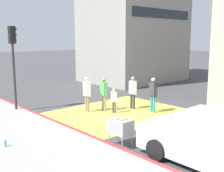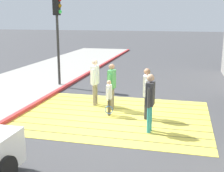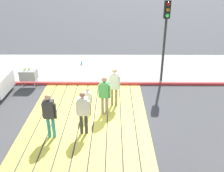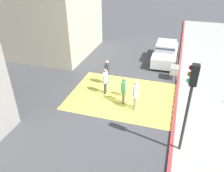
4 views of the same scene
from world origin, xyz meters
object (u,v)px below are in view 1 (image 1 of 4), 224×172
Objects in this scene: pedestrian_adult_side at (104,92)px; water_bottle at (5,143)px; pedestrian_adult_lead at (153,92)px; pedestrian_adult_trailing at (87,92)px; pedestrian_child_with_racket at (114,99)px; tennis_ball_cart at (120,126)px; pedestrian_teen_behind at (133,90)px; traffic_light_corner at (13,51)px; car_parked_near_curb at (213,142)px.

water_bottle is at bearing -163.98° from pedestrian_adult_side.
water_bottle is at bearing 178.27° from pedestrian_adult_lead.
pedestrian_adult_lead is 0.98× the size of pedestrian_adult_trailing.
pedestrian_adult_side is 1.36× the size of pedestrian_child_with_racket.
tennis_ball_cart is 5.15m from pedestrian_teen_behind.
pedestrian_adult_lead reaches higher than pedestrian_teen_behind.
water_bottle is 0.12× the size of pedestrian_adult_trailing.
traffic_light_corner is 6.28m from pedestrian_teen_behind.
pedestrian_adult_side reaches higher than pedestrian_child_with_racket.
water_bottle is (-3.09, 2.31, -0.47)m from tennis_ball_cart.
water_bottle is 5.90m from pedestrian_child_with_racket.
car_parked_near_curb is 1.01× the size of traffic_light_corner.
car_parked_near_curb is 2.46× the size of pedestrian_adult_lead.
pedestrian_teen_behind is at bearing 63.28° from car_parked_near_curb.
pedestrian_teen_behind reaches higher than water_bottle.
water_bottle is 7.38m from pedestrian_adult_lead.
pedestrian_teen_behind is at bearing 38.97° from tennis_ball_cart.
tennis_ball_cart is 0.58× the size of pedestrian_adult_lead.
pedestrian_adult_trailing reaches higher than pedestrian_adult_side.
pedestrian_teen_behind is at bearing -38.02° from traffic_light_corner.
pedestrian_adult_lead is 1.40× the size of pedestrian_child_with_racket.
car_parked_near_curb is at bearing -97.66° from pedestrian_adult_trailing.
pedestrian_adult_side reaches higher than water_bottle.
traffic_light_corner is 4.12m from pedestrian_adult_trailing.
pedestrian_adult_trailing is (1.88, 4.35, 0.34)m from tennis_ball_cart.
traffic_light_corner is at bearing 62.26° from water_bottle.
pedestrian_adult_side is at bearing 16.02° from water_bottle.
traffic_light_corner is (-1.58, 9.81, 2.30)m from car_parked_near_curb.
tennis_ball_cart is 4.75m from pedestrian_adult_trailing.
traffic_light_corner is 7.17m from pedestrian_adult_lead.
pedestrian_child_with_racket is (5.80, 0.96, 0.47)m from water_bottle.
pedestrian_child_with_racket is at bearing -46.89° from traffic_light_corner.
tennis_ball_cart is at bearing -123.71° from pedestrian_adult_side.
water_bottle is at bearing 127.33° from car_parked_near_curb.
tennis_ball_cart is 4.74m from pedestrian_adult_lead.
car_parked_near_curb is at bearing -72.87° from tennis_ball_cart.
pedestrian_adult_trailing is at bearing 22.38° from water_bottle.
tennis_ball_cart is at bearing 107.13° from car_parked_near_curb.
tennis_ball_cart is 0.81× the size of pedestrian_child_with_racket.
pedestrian_adult_side is (-1.61, 1.87, -0.03)m from pedestrian_adult_lead.
pedestrian_child_with_racket reaches higher than tennis_ball_cart.
car_parked_near_curb reaches higher than pedestrian_child_with_racket.
car_parked_near_curb is 19.56× the size of water_bottle.
pedestrian_adult_lead reaches higher than pedestrian_adult_side.
traffic_light_corner is 2.49× the size of pedestrian_adult_side.
pedestrian_adult_lead is at bearing 56.28° from car_parked_near_curb.
car_parked_near_curb is at bearing -123.72° from pedestrian_adult_lead.
water_bottle is at bearing -172.57° from pedestrian_teen_behind.
tennis_ball_cart is 4.76m from pedestrian_adult_side.
pedestrian_adult_side is 1.54m from pedestrian_teen_behind.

